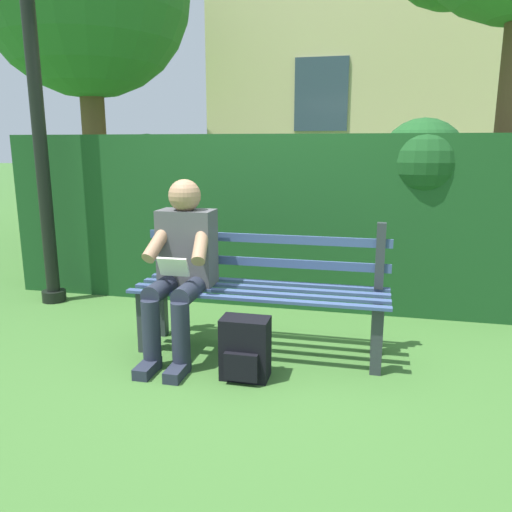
% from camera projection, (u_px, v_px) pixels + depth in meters
% --- Properties ---
extents(ground, '(60.00, 60.00, 0.00)m').
position_uv_depth(ground, '(259.00, 352.00, 3.51)').
color(ground, '#3D6B2D').
extents(park_bench, '(1.73, 0.47, 0.91)m').
position_uv_depth(park_bench, '(261.00, 289.00, 3.47)').
color(park_bench, '#2D3338').
rests_on(park_bench, ground).
extents(person_seated, '(0.44, 0.73, 1.19)m').
position_uv_depth(person_seated, '(181.00, 263.00, 3.39)').
color(person_seated, '#4C4C51').
rests_on(person_seated, ground).
extents(hedge_backdrop, '(4.64, 0.87, 1.63)m').
position_uv_depth(hedge_backdrop, '(265.00, 212.00, 4.69)').
color(hedge_backdrop, '#19471E').
rests_on(hedge_backdrop, ground).
extents(backpack, '(0.29, 0.25, 0.39)m').
position_uv_depth(backpack, '(246.00, 349.00, 3.09)').
color(backpack, black).
rests_on(backpack, ground).
extents(lamp_post, '(0.32, 0.32, 3.83)m').
position_uv_depth(lamp_post, '(29.00, 20.00, 4.13)').
color(lamp_post, black).
rests_on(lamp_post, ground).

